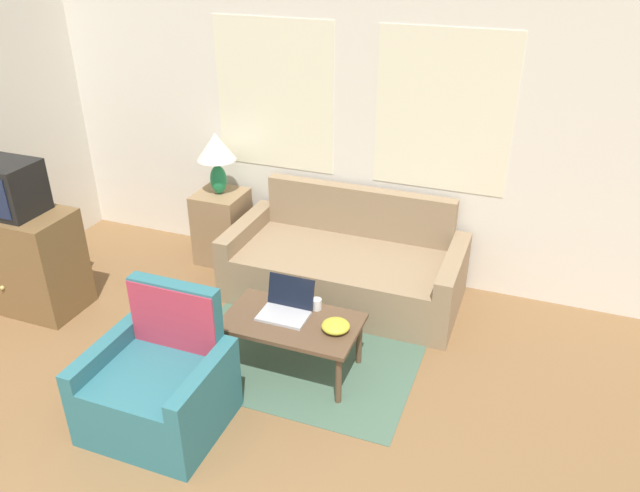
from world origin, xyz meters
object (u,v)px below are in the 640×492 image
Objects in this scene: table_lamp at (216,152)px; laptop at (286,307)px; couch at (346,266)px; coffee_table at (292,326)px; snack_bowl at (336,326)px; cup_navy at (317,304)px; armchair at (161,386)px; television at (4,187)px.

laptop is at bearing -45.59° from table_lamp.
coffee_table is (-0.03, -1.13, 0.11)m from couch.
table_lamp is 1.64× the size of laptop.
table_lamp reaches higher than couch.
table_lamp is 2.89× the size of snack_bowl.
couch is 1.13m from coffee_table.
coffee_table is 11.68× the size of cup_navy.
couch is 2.00m from armchair.
television reaches higher than couch.
laptop is 0.22m from cup_navy.
armchair is 2.32m from table_lamp.
table_lamp is 1.80m from laptop.
coffee_table is 2.78× the size of laptop.
laptop is (2.34, 0.07, -0.60)m from television.
cup_navy is (2.52, 0.20, -0.62)m from television.
television reaches higher than armchair.
armchair is (-0.60, -1.91, 0.01)m from couch.
table_lamp reaches higher than snack_bowl.
television is 0.56× the size of coffee_table.
television is at bearing -175.47° from cup_navy.
coffee_table is 0.25m from cup_navy.
table_lamp reaches higher than laptop.
cup_navy is at bearing -38.36° from table_lamp.
coffee_table is (2.41, 0.00, -0.70)m from television.
television is 2.76× the size of snack_bowl.
armchair is 1.21m from snack_bowl.
couch is at bearing 24.79° from television.
armchair is 1.21m from cup_navy.
table_lamp is at bearing 141.64° from cup_navy.
snack_bowl is at bearing -39.01° from table_lamp.
couch is 2.80m from television.
couch is 1.53m from table_lamp.
couch is 1.18m from snack_bowl.
table_lamp is 6.89× the size of cup_navy.
cup_navy reaches higher than coffee_table.
laptop reaches higher than snack_bowl.
armchair is at bearing -107.61° from couch.
coffee_table is at bearing -119.52° from cup_navy.
snack_bowl is (0.33, -0.00, 0.08)m from coffee_table.
couch reaches higher than snack_bowl.
couch is 1.08m from laptop.
couch is 3.46× the size of table_lamp.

